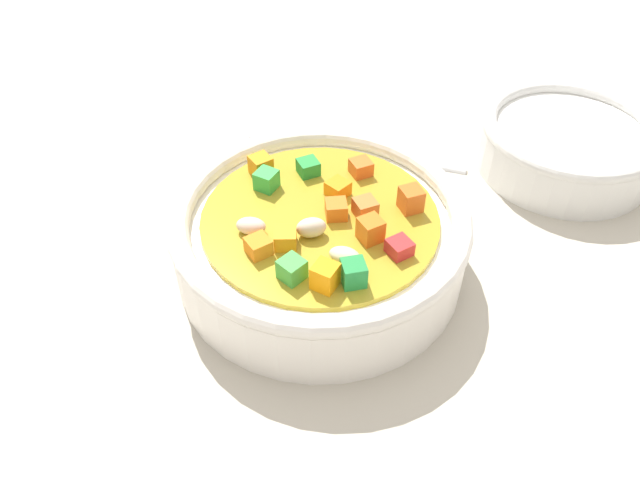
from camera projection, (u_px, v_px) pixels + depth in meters
ground_plane at (320, 276)px, 43.75cm from camera, size 140.00×140.00×2.00cm
soup_bowl_main at (320, 236)px, 41.06cm from camera, size 19.67×19.67×6.26cm
spoon at (329, 144)px, 53.36cm from camera, size 17.73×11.16×0.76cm
side_bowl_small at (567, 144)px, 50.02cm from camera, size 14.10×14.10×4.36cm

